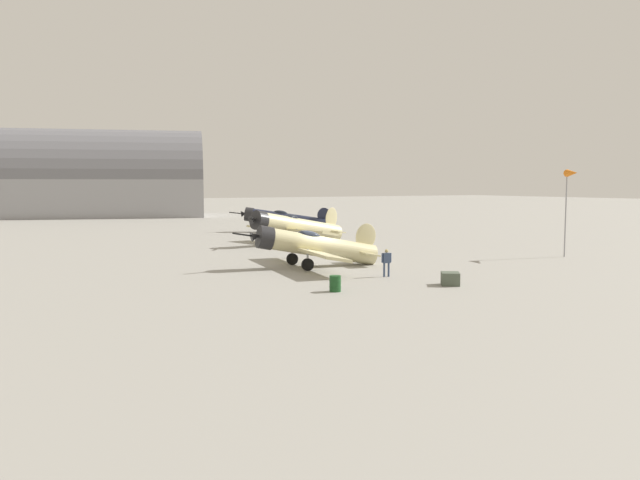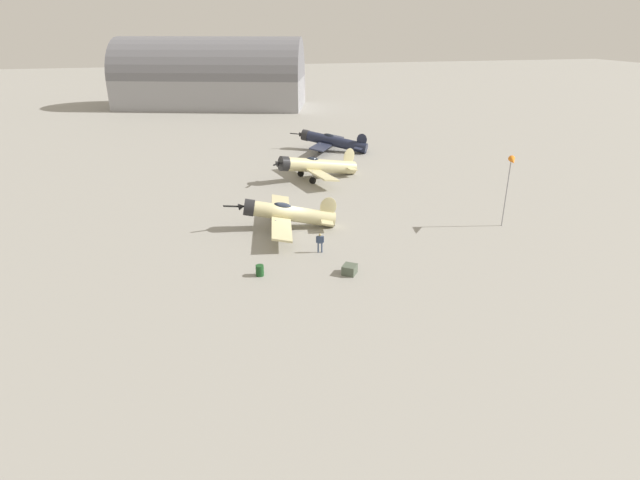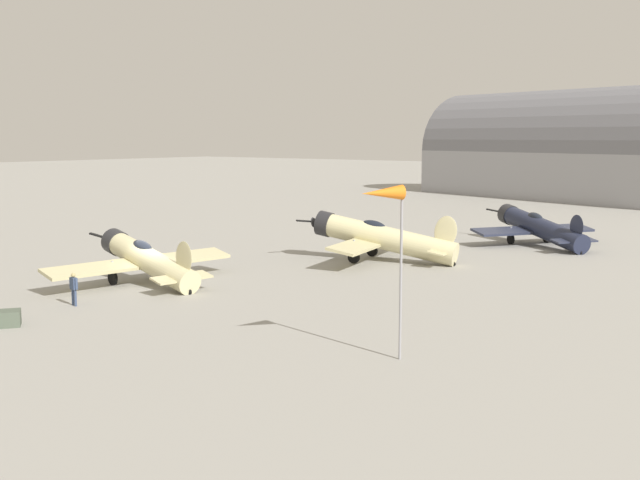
{
  "view_description": "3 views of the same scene",
  "coord_description": "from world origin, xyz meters",
  "px_view_note": "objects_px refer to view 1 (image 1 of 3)",
  "views": [
    {
      "loc": [
        20.47,
        36.71,
        5.54
      ],
      "look_at": [
        0.0,
        -0.0,
        1.8
      ],
      "focal_mm": 35.45,
      "sensor_mm": 36.0,
      "label": 1
    },
    {
      "loc": [
        7.72,
        43.03,
        17.33
      ],
      "look_at": [
        -1.23,
        5.96,
        1.1
      ],
      "focal_mm": 28.68,
      "sensor_mm": 36.0,
      "label": 2
    },
    {
      "loc": [
        -33.83,
        28.5,
        8.4
      ],
      "look_at": [
        -3.29,
        -11.59,
        1.6
      ],
      "focal_mm": 43.3,
      "sensor_mm": 36.0,
      "label": 3
    }
  ],
  "objects_px": {
    "airplane_foreground": "(313,246)",
    "ground_crew_mechanic": "(386,260)",
    "airplane_far_line": "(284,220)",
    "windsock_mast": "(571,178)",
    "fuel_drum": "(335,284)",
    "airplane_mid_apron": "(295,227)",
    "equipment_crate": "(450,279)"
  },
  "relations": [
    {
      "from": "airplane_mid_apron",
      "to": "airplane_far_line",
      "type": "bearing_deg",
      "value": -124.65
    },
    {
      "from": "ground_crew_mechanic",
      "to": "equipment_crate",
      "type": "distance_m",
      "value": 4.52
    },
    {
      "from": "airplane_far_line",
      "to": "windsock_mast",
      "type": "relative_size",
      "value": 1.62
    },
    {
      "from": "fuel_drum",
      "to": "airplane_mid_apron",
      "type": "bearing_deg",
      "value": -112.36
    },
    {
      "from": "equipment_crate",
      "to": "airplane_mid_apron",
      "type": "bearing_deg",
      "value": -97.45
    },
    {
      "from": "airplane_far_line",
      "to": "equipment_crate",
      "type": "distance_m",
      "value": 40.14
    },
    {
      "from": "airplane_foreground",
      "to": "windsock_mast",
      "type": "xyz_separation_m",
      "value": [
        -19.17,
        4.83,
        4.59
      ]
    },
    {
      "from": "airplane_foreground",
      "to": "airplane_far_line",
      "type": "xyz_separation_m",
      "value": [
        -11.86,
        -28.8,
        -0.0
      ]
    },
    {
      "from": "airplane_far_line",
      "to": "equipment_crate",
      "type": "relative_size",
      "value": 7.61
    },
    {
      "from": "airplane_foreground",
      "to": "equipment_crate",
      "type": "relative_size",
      "value": 8.3
    },
    {
      "from": "airplane_far_line",
      "to": "ground_crew_mechanic",
      "type": "height_order",
      "value": "airplane_far_line"
    },
    {
      "from": "airplane_mid_apron",
      "to": "equipment_crate",
      "type": "xyz_separation_m",
      "value": [
        3.31,
        25.29,
        -1.26
      ]
    },
    {
      "from": "airplane_foreground",
      "to": "ground_crew_mechanic",
      "type": "relative_size",
      "value": 7.03
    },
    {
      "from": "windsock_mast",
      "to": "airplane_foreground",
      "type": "bearing_deg",
      "value": -14.14
    },
    {
      "from": "airplane_foreground",
      "to": "ground_crew_mechanic",
      "type": "bearing_deg",
      "value": 114.46
    },
    {
      "from": "airplane_mid_apron",
      "to": "fuel_drum",
      "type": "distance_m",
      "value": 25.97
    },
    {
      "from": "fuel_drum",
      "to": "windsock_mast",
      "type": "distance_m",
      "value": 23.84
    },
    {
      "from": "airplane_far_line",
      "to": "fuel_drum",
      "type": "bearing_deg",
      "value": 101.02
    },
    {
      "from": "airplane_far_line",
      "to": "windsock_mast",
      "type": "distance_m",
      "value": 34.72
    },
    {
      "from": "airplane_mid_apron",
      "to": "fuel_drum",
      "type": "relative_size",
      "value": 13.48
    },
    {
      "from": "airplane_mid_apron",
      "to": "windsock_mast",
      "type": "relative_size",
      "value": 1.69
    },
    {
      "from": "airplane_mid_apron",
      "to": "airplane_foreground",
      "type": "bearing_deg",
      "value": 54.76
    },
    {
      "from": "airplane_foreground",
      "to": "equipment_crate",
      "type": "height_order",
      "value": "airplane_foreground"
    },
    {
      "from": "airplane_foreground",
      "to": "fuel_drum",
      "type": "xyz_separation_m",
      "value": [
        3.62,
        9.03,
        -1.0
      ]
    },
    {
      "from": "airplane_foreground",
      "to": "ground_crew_mechanic",
      "type": "xyz_separation_m",
      "value": [
        -1.71,
        6.03,
        -0.41
      ]
    },
    {
      "from": "ground_crew_mechanic",
      "to": "windsock_mast",
      "type": "relative_size",
      "value": 0.25
    },
    {
      "from": "airplane_far_line",
      "to": "airplane_foreground",
      "type": "bearing_deg",
      "value": 100.89
    },
    {
      "from": "fuel_drum",
      "to": "airplane_far_line",
      "type": "bearing_deg",
      "value": -112.26
    },
    {
      "from": "airplane_far_line",
      "to": "ground_crew_mechanic",
      "type": "xyz_separation_m",
      "value": [
        10.15,
        34.82,
        -0.41
      ]
    },
    {
      "from": "airplane_mid_apron",
      "to": "fuel_drum",
      "type": "xyz_separation_m",
      "value": [
        9.87,
        23.99,
        -1.2
      ]
    },
    {
      "from": "airplane_foreground",
      "to": "ground_crew_mechanic",
      "type": "distance_m",
      "value": 6.28
    },
    {
      "from": "ground_crew_mechanic",
      "to": "equipment_crate",
      "type": "xyz_separation_m",
      "value": [
        -1.24,
        4.3,
        -0.65
      ]
    }
  ]
}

